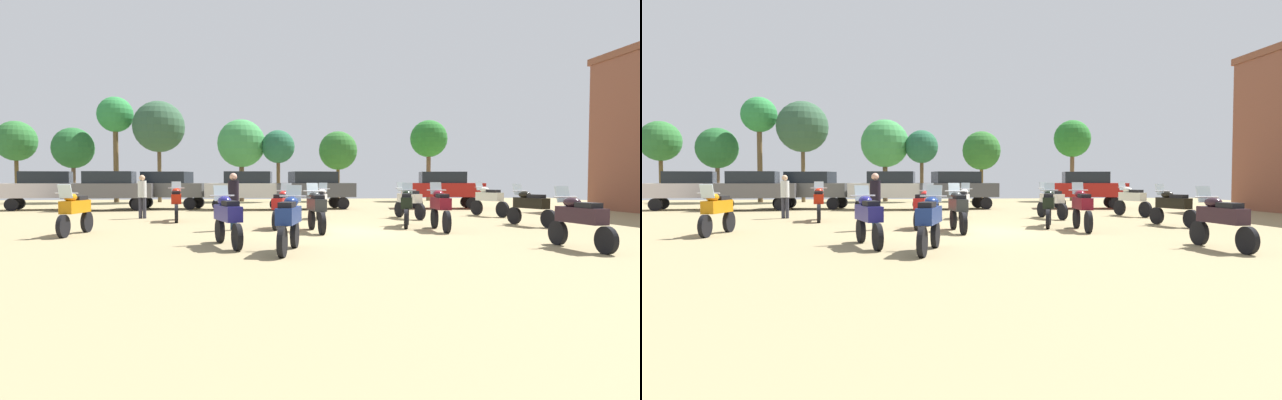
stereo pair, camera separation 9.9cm
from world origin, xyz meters
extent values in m
cube|color=#94835B|center=(0.00, 0.00, 0.01)|extent=(44.00, 52.00, 0.02)
cylinder|color=black|center=(-0.97, 0.78, 0.35)|extent=(0.18, 0.66, 0.65)
cylinder|color=black|center=(-0.83, -0.79, 0.35)|extent=(0.18, 0.66, 0.65)
cube|color=#2A2D2E|center=(-0.90, 0.00, 0.85)|extent=(0.48, 1.37, 0.36)
ellipsoid|color=#2A2D2E|center=(-0.92, 0.30, 1.13)|extent=(0.36, 0.51, 0.24)
cube|color=black|center=(-0.88, -0.24, 1.09)|extent=(0.35, 0.58, 0.12)
cube|color=silver|center=(-0.95, 0.63, 1.31)|extent=(0.37, 0.18, 0.39)
cylinder|color=#B7B7BC|center=(-0.94, 0.53, 1.25)|extent=(0.62, 0.09, 0.04)
cylinder|color=black|center=(-7.95, -0.77, 0.34)|extent=(0.18, 0.65, 0.64)
cylinder|color=black|center=(-7.80, 0.72, 0.34)|extent=(0.18, 0.65, 0.64)
cube|color=#C1730C|center=(-7.88, -0.03, 0.84)|extent=(0.49, 1.30, 0.36)
ellipsoid|color=#C1730C|center=(-7.90, -0.31, 1.12)|extent=(0.37, 0.51, 0.24)
cube|color=black|center=(-7.85, 0.19, 1.08)|extent=(0.36, 0.59, 0.12)
cube|color=silver|center=(-7.94, -0.63, 1.30)|extent=(0.37, 0.19, 0.39)
cylinder|color=#B7B7BC|center=(-7.93, -0.53, 1.24)|extent=(0.62, 0.10, 0.04)
cylinder|color=black|center=(-5.85, 5.32, 0.36)|extent=(0.22, 0.69, 0.68)
cylinder|color=black|center=(-5.64, 3.85, 0.36)|extent=(0.22, 0.69, 0.68)
cube|color=#B21C0A|center=(-5.74, 4.59, 0.88)|extent=(0.54, 1.30, 0.36)
ellipsoid|color=#B21C0A|center=(-5.78, 4.87, 1.16)|extent=(0.39, 0.52, 0.24)
cube|color=black|center=(-5.71, 4.37, 1.12)|extent=(0.38, 0.60, 0.12)
cube|color=silver|center=(-5.83, 5.18, 1.34)|extent=(0.38, 0.20, 0.39)
cylinder|color=#B7B7BC|center=(-5.82, 5.09, 1.28)|extent=(0.62, 0.12, 0.04)
cylinder|color=black|center=(3.28, 5.63, 0.34)|extent=(0.27, 0.66, 0.65)
cylinder|color=black|center=(3.67, 4.03, 0.34)|extent=(0.27, 0.66, 0.65)
cube|color=silver|center=(3.47, 4.83, 0.85)|extent=(0.68, 1.45, 0.36)
ellipsoid|color=silver|center=(3.40, 5.13, 1.13)|extent=(0.42, 0.54, 0.24)
cube|color=black|center=(3.53, 4.59, 1.09)|extent=(0.42, 0.62, 0.12)
cube|color=silver|center=(3.32, 5.47, 1.31)|extent=(0.39, 0.23, 0.39)
cylinder|color=#B7B7BC|center=(3.34, 5.37, 1.25)|extent=(0.61, 0.18, 0.04)
cylinder|color=black|center=(2.56, 2.04, 0.34)|extent=(0.31, 0.65, 0.64)
cylinder|color=black|center=(2.08, 0.56, 0.34)|extent=(0.31, 0.65, 0.64)
cube|color=black|center=(2.32, 1.30, 0.84)|extent=(0.75, 1.37, 0.36)
ellipsoid|color=black|center=(2.41, 1.58, 1.12)|extent=(0.45, 0.55, 0.24)
cube|color=black|center=(2.25, 1.08, 1.08)|extent=(0.46, 0.63, 0.12)
cube|color=silver|center=(2.51, 1.90, 1.30)|extent=(0.39, 0.26, 0.39)
cylinder|color=#B7B7BC|center=(2.48, 1.80, 1.24)|extent=(0.60, 0.22, 0.04)
cylinder|color=black|center=(-1.68, 2.00, 0.34)|extent=(0.30, 0.65, 0.64)
cylinder|color=black|center=(-2.10, 0.58, 0.34)|extent=(0.30, 0.65, 0.64)
cube|color=#B21816|center=(-1.89, 1.29, 0.84)|extent=(0.71, 1.32, 0.36)
ellipsoid|color=#B21816|center=(-1.81, 1.56, 1.12)|extent=(0.44, 0.55, 0.24)
cube|color=black|center=(-1.95, 1.08, 1.08)|extent=(0.45, 0.62, 0.12)
cube|color=silver|center=(-1.72, 1.86, 1.30)|extent=(0.39, 0.25, 0.39)
cylinder|color=#B7B7BC|center=(-1.75, 1.77, 1.24)|extent=(0.60, 0.21, 0.04)
cylinder|color=black|center=(-3.63, -2.33, 0.33)|extent=(0.30, 0.63, 0.62)
cylinder|color=black|center=(-3.14, -3.89, 0.33)|extent=(0.30, 0.63, 0.62)
cube|color=navy|center=(-3.39, -3.11, 0.82)|extent=(0.76, 1.44, 0.36)
ellipsoid|color=navy|center=(-3.48, -2.81, 1.10)|extent=(0.45, 0.55, 0.24)
cube|color=black|center=(-3.31, -3.34, 1.06)|extent=(0.45, 0.62, 0.12)
cube|color=silver|center=(-3.58, -2.48, 1.28)|extent=(0.39, 0.25, 0.39)
cylinder|color=#B7B7BC|center=(-3.55, -2.58, 1.22)|extent=(0.60, 0.22, 0.04)
cylinder|color=black|center=(0.09, 6.03, 0.33)|extent=(0.27, 0.63, 0.62)
cylinder|color=black|center=(-0.28, 4.55, 0.33)|extent=(0.27, 0.63, 0.62)
cube|color=silver|center=(-0.09, 5.29, 0.82)|extent=(0.67, 1.34, 0.36)
ellipsoid|color=silver|center=(-0.02, 5.57, 1.10)|extent=(0.43, 0.54, 0.24)
cube|color=black|center=(-0.15, 5.07, 1.06)|extent=(0.43, 0.62, 0.12)
cube|color=silver|center=(0.06, 5.88, 1.28)|extent=(0.39, 0.24, 0.39)
cylinder|color=#B7B7BC|center=(0.03, 5.79, 1.22)|extent=(0.61, 0.19, 0.04)
cylinder|color=black|center=(6.43, 1.83, 0.32)|extent=(0.27, 0.62, 0.61)
cylinder|color=black|center=(6.83, 0.31, 0.32)|extent=(0.27, 0.62, 0.61)
cube|color=black|center=(6.63, 1.07, 0.81)|extent=(0.69, 1.38, 0.36)
ellipsoid|color=black|center=(6.55, 1.36, 1.09)|extent=(0.43, 0.55, 0.24)
cube|color=black|center=(6.69, 0.85, 1.05)|extent=(0.43, 0.62, 0.12)
cube|color=silver|center=(6.47, 1.68, 1.27)|extent=(0.39, 0.24, 0.39)
cylinder|color=#B7B7BC|center=(6.49, 1.59, 1.21)|extent=(0.61, 0.19, 0.04)
cylinder|color=black|center=(4.60, -3.81, 0.32)|extent=(0.17, 0.61, 0.60)
cylinder|color=black|center=(4.72, -5.41, 0.32)|extent=(0.17, 0.61, 0.60)
cube|color=black|center=(4.66, -4.61, 0.80)|extent=(0.46, 1.38, 0.36)
ellipsoid|color=black|center=(4.64, -4.30, 1.08)|extent=(0.36, 0.50, 0.24)
cube|color=black|center=(4.68, -4.84, 1.04)|extent=(0.34, 0.58, 0.12)
cube|color=silver|center=(4.61, -3.96, 1.26)|extent=(0.37, 0.18, 0.39)
cylinder|color=#B7B7BC|center=(4.62, -4.06, 1.20)|extent=(0.62, 0.08, 0.04)
cylinder|color=black|center=(-1.82, -3.54, 0.34)|extent=(0.27, 0.65, 0.64)
cylinder|color=black|center=(-2.18, -5.01, 0.34)|extent=(0.27, 0.65, 0.64)
cube|color=navy|center=(-2.00, -4.28, 0.84)|extent=(0.66, 1.34, 0.36)
ellipsoid|color=navy|center=(-1.93, -3.99, 1.12)|extent=(0.43, 0.54, 0.24)
cube|color=black|center=(-2.05, -4.49, 1.08)|extent=(0.43, 0.62, 0.12)
cube|color=silver|center=(-1.85, -3.68, 1.30)|extent=(0.39, 0.23, 0.39)
cylinder|color=#B7B7BC|center=(-1.88, -3.78, 1.24)|extent=(0.61, 0.18, 0.04)
cylinder|color=black|center=(3.10, 0.76, 0.36)|extent=(0.20, 0.68, 0.67)
cylinder|color=black|center=(2.89, -0.88, 0.36)|extent=(0.20, 0.68, 0.67)
cube|color=maroon|center=(3.00, -0.06, 0.87)|extent=(0.53, 1.44, 0.36)
ellipsoid|color=maroon|center=(3.03, 0.26, 1.15)|extent=(0.38, 0.52, 0.24)
cube|color=black|center=(2.97, -0.30, 1.11)|extent=(0.37, 0.59, 0.12)
cube|color=silver|center=(3.08, 0.60, 1.33)|extent=(0.38, 0.19, 0.39)
cylinder|color=#B7B7BC|center=(3.06, 0.50, 1.27)|extent=(0.62, 0.11, 0.04)
cylinder|color=black|center=(7.04, 6.39, 0.35)|extent=(0.32, 0.67, 0.67)
cylinder|color=black|center=(7.52, 4.91, 0.35)|extent=(0.32, 0.67, 0.67)
cube|color=silver|center=(7.28, 5.65, 0.87)|extent=(0.75, 1.37, 0.36)
ellipsoid|color=silver|center=(7.19, 5.93, 1.15)|extent=(0.45, 0.55, 0.24)
cube|color=black|center=(7.35, 5.43, 1.11)|extent=(0.46, 0.62, 0.12)
cube|color=silver|center=(7.09, 6.25, 1.33)|extent=(0.39, 0.25, 0.39)
cylinder|color=#B7B7BC|center=(7.12, 6.15, 1.27)|extent=(0.60, 0.22, 0.04)
cylinder|color=black|center=(-11.61, 11.24, 0.34)|extent=(0.65, 0.26, 0.64)
cylinder|color=black|center=(-11.70, 12.68, 0.34)|extent=(0.65, 0.26, 0.64)
cylinder|color=black|center=(-8.69, 11.43, 0.34)|extent=(0.65, 0.26, 0.64)
cylinder|color=black|center=(-8.78, 12.87, 0.34)|extent=(0.65, 0.26, 0.64)
cube|color=#545254|center=(-10.20, 12.05, 1.03)|extent=(4.41, 2.08, 0.75)
cube|color=black|center=(-10.20, 12.05, 1.71)|extent=(2.46, 1.73, 0.61)
cylinder|color=black|center=(5.82, 11.26, 0.34)|extent=(0.67, 0.34, 0.64)
cylinder|color=black|center=(6.10, 12.68, 0.34)|extent=(0.67, 0.34, 0.64)
cylinder|color=black|center=(8.69, 10.70, 0.34)|extent=(0.67, 0.34, 0.64)
cylinder|color=black|center=(8.97, 12.12, 0.34)|extent=(0.67, 0.34, 0.64)
cube|color=#A31914|center=(7.39, 11.69, 1.03)|extent=(4.56, 2.59, 0.75)
cube|color=black|center=(7.39, 11.69, 1.71)|extent=(2.62, 2.01, 0.61)
cylinder|color=black|center=(-1.03, 10.93, 0.34)|extent=(0.67, 0.33, 0.64)
cylinder|color=black|center=(-1.28, 12.35, 0.34)|extent=(0.67, 0.33, 0.64)
cylinder|color=black|center=(1.85, 11.43, 0.34)|extent=(0.67, 0.33, 0.64)
cylinder|color=black|center=(1.60, 12.85, 0.34)|extent=(0.67, 0.33, 0.64)
cube|color=#44464A|center=(0.28, 11.89, 1.03)|extent=(4.54, 2.51, 0.75)
cube|color=black|center=(0.28, 11.89, 1.71)|extent=(2.60, 1.97, 0.61)
cylinder|color=black|center=(-4.64, 11.19, 0.34)|extent=(0.66, 0.28, 0.64)
cylinder|color=black|center=(-4.51, 12.62, 0.34)|extent=(0.66, 0.28, 0.64)
cylinder|color=black|center=(-1.73, 10.91, 0.34)|extent=(0.66, 0.28, 0.64)
cylinder|color=black|center=(-1.60, 12.35, 0.34)|extent=(0.66, 0.28, 0.64)
cube|color=#B3B3AF|center=(-3.12, 11.77, 1.03)|extent=(4.45, 2.20, 0.75)
cube|color=black|center=(-3.12, 11.77, 1.71)|extent=(2.50, 1.80, 0.61)
cylinder|color=black|center=(-14.93, 11.95, 0.34)|extent=(0.67, 0.34, 0.64)
cylinder|color=black|center=(-15.21, 13.36, 0.34)|extent=(0.67, 0.34, 0.64)
cylinder|color=black|center=(-12.06, 12.52, 0.34)|extent=(0.67, 0.34, 0.64)
cylinder|color=black|center=(-12.34, 13.93, 0.34)|extent=(0.67, 0.34, 0.64)
cube|color=#BBB2B6|center=(-13.63, 12.94, 1.03)|extent=(4.57, 2.60, 0.75)
cube|color=black|center=(-13.63, 12.94, 1.71)|extent=(2.63, 2.01, 0.61)
cylinder|color=black|center=(-9.06, 12.65, 0.34)|extent=(0.67, 0.34, 0.64)
cylinder|color=black|center=(-8.78, 14.06, 0.34)|extent=(0.67, 0.34, 0.64)
cylinder|color=black|center=(-6.19, 12.08, 0.34)|extent=(0.67, 0.34, 0.64)
cylinder|color=black|center=(-5.92, 13.49, 0.34)|extent=(0.67, 0.34, 0.64)
cube|color=#525150|center=(-7.49, 13.07, 1.03)|extent=(4.57, 2.60, 0.75)
cube|color=black|center=(-7.49, 13.07, 1.71)|extent=(2.63, 2.01, 0.61)
cylinder|color=#32333F|center=(-7.25, 6.13, 0.45)|extent=(0.14, 0.14, 0.86)
cylinder|color=#32333F|center=(-7.42, 6.16, 0.45)|extent=(0.14, 0.14, 0.86)
cylinder|color=silver|center=(-7.33, 6.14, 1.22)|extent=(0.39, 0.39, 0.68)
sphere|color=tan|center=(-7.33, 6.14, 1.68)|extent=(0.23, 0.23, 0.23)
cylinder|color=#1F354D|center=(-3.46, 0.94, 0.46)|extent=(0.14, 0.14, 0.87)
cylinder|color=#1F354D|center=(-3.39, 0.78, 0.46)|extent=(0.14, 0.14, 0.87)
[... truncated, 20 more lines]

